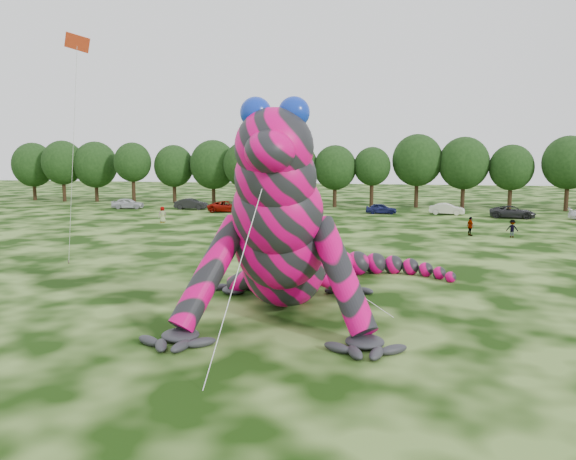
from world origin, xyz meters
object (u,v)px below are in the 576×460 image
(tree_7, at_px, (295,174))
(tree_13, at_px, (568,174))
(tree_1, at_px, (63,171))
(tree_2, at_px, (96,172))
(spectator_2, at_px, (512,229))
(car_3, at_px, (291,208))
(spectator_3, at_px, (470,226))
(inflatable_gecko, at_px, (287,206))
(car_4, at_px, (381,209))
(tree_9, at_px, (372,177))
(spectator_0, at_px, (235,237))
(tree_10, at_px, (417,171))
(car_5, at_px, (447,209))
(tree_4, at_px, (174,174))
(car_1, at_px, (191,204))
(tree_5, at_px, (213,172))
(car_6, at_px, (512,212))
(car_0, at_px, (128,203))
(tree_0, at_px, (33,172))
(tree_3, at_px, (133,173))
(tree_8, at_px, (335,176))
(tree_11, at_px, (464,173))
(tree_12, at_px, (511,177))
(car_2, at_px, (228,207))
(tree_6, at_px, (245,174))
(flying_kite, at_px, (77,61))

(tree_7, height_order, tree_13, tree_13)
(tree_1, bearing_deg, tree_2, 7.58)
(tree_1, relative_size, spectator_2, 5.87)
(car_3, xyz_separation_m, spectator_3, (20.37, -16.26, 0.19))
(inflatable_gecko, relative_size, car_4, 5.12)
(tree_9, bearing_deg, spectator_2, -62.16)
(spectator_3, distance_m, spectator_0, 22.54)
(tree_10, relative_size, car_5, 2.40)
(tree_13, height_order, car_5, tree_13)
(inflatable_gecko, bearing_deg, spectator_3, 60.35)
(tree_4, distance_m, car_1, 11.52)
(tree_5, distance_m, car_6, 43.28)
(car_0, distance_m, car_6, 51.08)
(car_4, bearing_deg, tree_0, 78.24)
(tree_1, bearing_deg, tree_13, -0.70)
(tree_0, distance_m, tree_1, 6.32)
(tree_3, distance_m, car_3, 29.00)
(tree_8, bearing_deg, tree_11, 3.84)
(tree_13, bearing_deg, tree_12, 175.08)
(inflatable_gecko, bearing_deg, car_2, 106.02)
(tree_6, xyz_separation_m, tree_12, (37.57, 1.05, -0.26))
(tree_5, distance_m, car_4, 27.87)
(car_1, bearing_deg, tree_2, 63.04)
(tree_0, distance_m, spectator_3, 72.09)
(tree_9, relative_size, tree_13, 0.86)
(tree_7, distance_m, tree_10, 17.58)
(tree_6, distance_m, tree_11, 31.38)
(tree_1, relative_size, tree_13, 0.97)
(tree_11, bearing_deg, tree_0, 179.13)
(car_1, xyz_separation_m, car_6, (41.94, -2.63, -0.02))
(tree_0, relative_size, spectator_3, 5.26)
(flying_kite, relative_size, tree_8, 1.73)
(tree_11, bearing_deg, spectator_2, -86.91)
(tree_9, xyz_separation_m, car_6, (17.37, -10.25, -3.60))
(tree_6, xyz_separation_m, car_2, (0.20, -9.56, -4.01))
(car_2, xyz_separation_m, spectator_2, (32.63, -16.70, 0.10))
(tree_0, bearing_deg, flying_kite, -52.18)
(tree_9, height_order, car_0, tree_9)
(tree_10, height_order, car_6, tree_10)
(tree_2, distance_m, car_6, 62.68)
(tree_9, relative_size, car_3, 1.76)
(car_3, distance_m, car_4, 11.63)
(tree_11, bearing_deg, tree_2, 179.43)
(tree_11, bearing_deg, car_6, -67.30)
(tree_6, relative_size, tree_10, 0.90)
(flying_kite, distance_m, tree_13, 65.20)
(tree_8, bearing_deg, spectator_2, -53.71)
(tree_4, relative_size, tree_11, 0.90)
(inflatable_gecko, relative_size, tree_11, 2.02)
(car_4, relative_size, spectator_3, 2.20)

